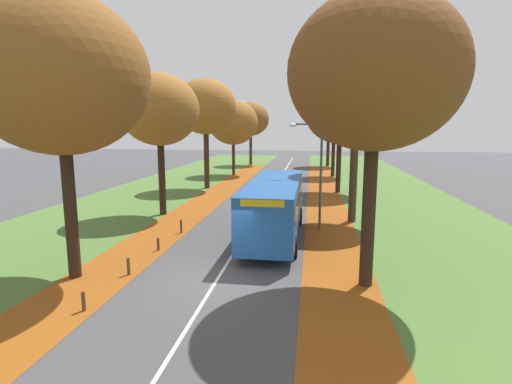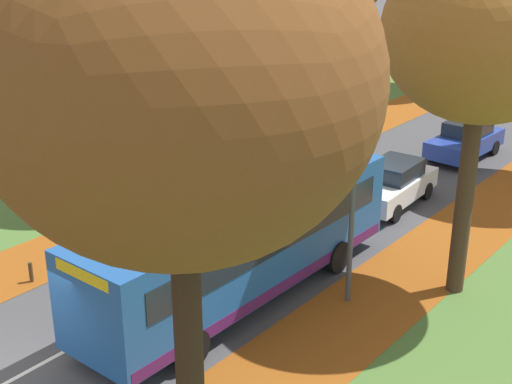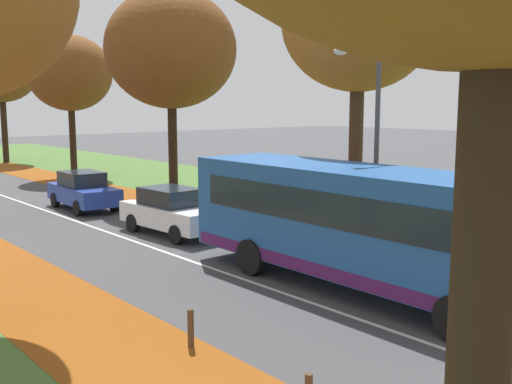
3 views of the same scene
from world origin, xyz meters
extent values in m
plane|color=#424244|center=(0.00, 0.00, 0.00)|extent=(160.00, 160.00, 0.00)
cube|color=#476B2D|center=(-9.20, 20.00, 0.00)|extent=(12.00, 90.00, 0.01)
cube|color=#8C4714|center=(-4.60, 14.00, 0.01)|extent=(2.80, 60.00, 0.00)
cube|color=#8C4714|center=(4.60, 14.00, 0.01)|extent=(2.80, 60.00, 0.00)
cube|color=silver|center=(0.00, 20.00, 0.00)|extent=(0.12, 80.00, 0.01)
cylinder|color=black|center=(-6.21, 10.68, 2.46)|extent=(0.44, 0.44, 4.92)
ellipsoid|color=#935B23|center=(-6.21, 10.68, 6.83)|extent=(5.09, 5.09, 4.58)
cylinder|color=#382619|center=(-6.25, 22.08, 2.72)|extent=(0.49, 0.49, 5.43)
cylinder|color=#382619|center=(-5.76, 32.51, 2.01)|extent=(0.36, 0.36, 4.01)
cylinder|color=#422D1E|center=(-5.58, 44.87, 2.37)|extent=(0.43, 0.43, 4.74)
cylinder|color=black|center=(5.55, 0.32, 2.69)|extent=(0.48, 0.48, 5.37)
ellipsoid|color=brown|center=(5.55, 0.32, 7.62)|extent=(5.99, 5.99, 5.39)
cylinder|color=#422D1E|center=(6.00, 10.39, 2.63)|extent=(0.47, 0.47, 5.26)
ellipsoid|color=#935B23|center=(6.00, 10.39, 7.15)|extent=(5.04, 5.04, 4.54)
cylinder|color=#4C3823|center=(-3.59, 3.18, 0.31)|extent=(0.12, 0.12, 0.62)
cylinder|color=#4C3823|center=(-3.51, 6.32, 0.37)|extent=(0.12, 0.12, 0.73)
cylinder|color=#47474C|center=(4.00, 7.97, 3.00)|extent=(0.14, 0.14, 6.00)
cylinder|color=#47474C|center=(3.20, 7.97, 5.90)|extent=(1.60, 0.10, 0.10)
ellipsoid|color=silver|center=(2.40, 7.97, 5.85)|extent=(0.44, 0.28, 0.20)
cube|color=#1E5199|center=(1.63, 6.37, 1.73)|extent=(2.56, 10.41, 2.50)
cube|color=#19232D|center=(1.59, 1.23, 2.08)|extent=(2.30, 0.11, 1.30)
cube|color=#19232D|center=(1.63, 6.37, 2.13)|extent=(2.60, 9.17, 0.80)
cube|color=#4C1951|center=(1.63, 6.37, 0.66)|extent=(2.58, 10.21, 0.32)
cube|color=yellow|center=(1.59, 1.21, 2.80)|extent=(1.75, 0.09, 0.28)
cylinder|color=black|center=(2.79, 3.14, 0.48)|extent=(0.31, 0.96, 0.96)
cylinder|color=black|center=(0.42, 3.15, 0.48)|extent=(0.31, 0.96, 0.96)
cylinder|color=black|center=(2.83, 9.22, 0.48)|extent=(0.31, 0.96, 0.96)
cylinder|color=black|center=(0.45, 9.24, 0.48)|extent=(0.31, 0.96, 0.96)
cube|color=silver|center=(1.56, 14.77, 0.67)|extent=(1.90, 4.28, 0.70)
cube|color=#19232D|center=(1.56, 14.92, 1.32)|extent=(1.54, 2.08, 0.60)
cylinder|color=black|center=(2.41, 13.51, 0.32)|extent=(0.25, 0.65, 0.64)
cylinder|color=black|center=(0.85, 13.43, 0.32)|extent=(0.25, 0.65, 0.64)
cylinder|color=black|center=(2.28, 16.11, 0.32)|extent=(0.25, 0.65, 0.64)
cylinder|color=black|center=(0.72, 16.03, 0.32)|extent=(0.25, 0.65, 0.64)
cube|color=#233D9E|center=(1.38, 21.43, 0.67)|extent=(1.90, 4.28, 0.70)
cube|color=#19232D|center=(1.38, 21.58, 1.32)|extent=(1.54, 2.08, 0.60)
cylinder|color=black|center=(2.09, 20.09, 0.32)|extent=(0.25, 0.65, 0.64)
cylinder|color=black|center=(0.53, 20.17, 0.32)|extent=(0.25, 0.65, 0.64)
cylinder|color=black|center=(2.22, 22.69, 0.32)|extent=(0.25, 0.65, 0.64)
cylinder|color=black|center=(0.66, 22.77, 0.32)|extent=(0.25, 0.65, 0.64)
camera|label=1|loc=(3.49, -14.10, 5.82)|focal=28.00mm
camera|label=2|loc=(12.75, -6.79, 9.85)|focal=50.00mm
camera|label=3|loc=(-9.55, -2.55, 4.53)|focal=42.00mm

